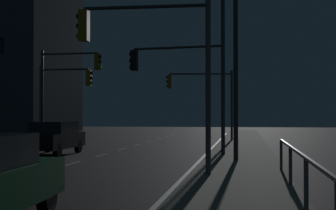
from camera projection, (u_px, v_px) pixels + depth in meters
ground_plane at (76, 162)px, 20.13m from camera, size 112.00×112.00×0.00m
sidewalk_right at (241, 163)px, 19.16m from camera, size 2.88×77.00×0.14m
lane_markings_center at (101, 155)px, 23.59m from camera, size 0.14×50.00×0.01m
lane_edge_line at (206, 154)px, 24.36m from camera, size 0.14×53.00×0.01m
car_oncoming at (53, 137)px, 24.14m from camera, size 1.84×4.41×1.57m
traffic_light_far_right at (201, 90)px, 35.08m from camera, size 4.57×0.83×4.81m
traffic_light_overhead_east at (67, 79)px, 29.94m from camera, size 3.80×0.45×5.73m
traffic_light_near_right at (149, 49)px, 15.32m from camera, size 4.14×0.34×5.27m
traffic_light_far_left at (64, 89)px, 30.61m from camera, size 3.33×0.35×4.86m
traffic_light_mid_right at (179, 74)px, 23.01m from camera, size 4.47×0.83×5.05m
street_lamp_across_street at (239, 50)px, 19.28m from camera, size 0.99×1.71×7.02m
street_lamp_far_end at (222, 47)px, 22.59m from camera, size 0.56×2.10×8.02m
barrier_fence at (319, 180)px, 7.93m from camera, size 0.09×16.73×0.98m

